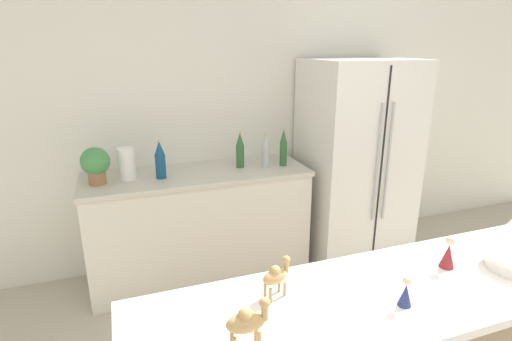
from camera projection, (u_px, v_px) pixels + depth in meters
name	position (u px, v px, depth m)	size (l,w,h in m)	color
wall_back	(236.00, 117.00, 3.50)	(8.00, 0.06, 2.55)	silver
back_counter	(200.00, 224.00, 3.31)	(1.77, 0.63, 0.92)	silver
refrigerator	(356.00, 161.00, 3.57)	(0.90, 0.75, 1.77)	silver
potted_plant	(95.00, 164.00, 2.86)	(0.20, 0.20, 0.27)	#9E6B47
paper_towel_roll	(127.00, 164.00, 2.98)	(0.12, 0.12, 0.24)	white
back_bottle_0	(266.00, 151.00, 3.27)	(0.06, 0.06, 0.28)	#B2B7BC
back_bottle_1	(160.00, 160.00, 3.00)	(0.08, 0.08, 0.30)	navy
back_bottle_2	(283.00, 148.00, 3.31)	(0.06, 0.06, 0.32)	#2D6033
back_bottle_3	(240.00, 150.00, 3.26)	(0.07, 0.07, 0.30)	#2D6033
camel_figurine	(247.00, 321.00, 1.17)	(0.14, 0.07, 0.17)	tan
camel_figurine_second	(276.00, 275.00, 1.42)	(0.12, 0.08, 0.15)	tan
wise_man_figurine_crimson	(448.00, 254.00, 1.62)	(0.06, 0.06, 0.14)	maroon
wise_man_figurine_purple	(406.00, 293.00, 1.38)	(0.05, 0.05, 0.11)	navy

